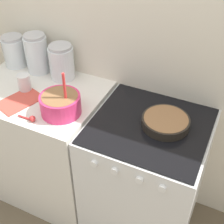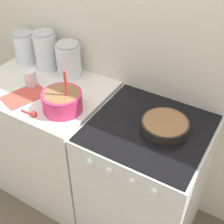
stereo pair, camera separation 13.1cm
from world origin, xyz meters
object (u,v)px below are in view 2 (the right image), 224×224
(storage_jar_left, at_px, (25,49))
(tin_can, at_px, (31,78))
(stove, at_px, (144,181))
(mixing_bowl, at_px, (62,100))
(baking_pan, at_px, (165,125))
(storage_jar_middle, at_px, (46,53))
(storage_jar_right, at_px, (69,62))

(storage_jar_left, bearing_deg, tin_can, -42.71)
(stove, height_order, mixing_bowl, mixing_bowl)
(mixing_bowl, xyz_separation_m, tin_can, (-0.34, 0.10, -0.01))
(baking_pan, distance_m, storage_jar_middle, 1.01)
(stove, bearing_deg, storage_jar_left, 168.86)
(baking_pan, height_order, tin_can, tin_can)
(tin_can, bearing_deg, baking_pan, 3.03)
(stove, height_order, tin_can, tin_can)
(stove, xyz_separation_m, mixing_bowl, (-0.51, -0.12, 0.54))
(storage_jar_left, relative_size, tin_can, 1.98)
(storage_jar_middle, height_order, tin_can, storage_jar_middle)
(mixing_bowl, relative_size, baking_pan, 1.05)
(mixing_bowl, height_order, storage_jar_right, mixing_bowl)
(stove, xyz_separation_m, storage_jar_middle, (-0.91, 0.22, 0.59))
(mixing_bowl, height_order, tin_can, mixing_bowl)
(storage_jar_right, bearing_deg, baking_pan, -13.39)
(stove, relative_size, baking_pan, 3.49)
(stove, xyz_separation_m, baking_pan, (0.08, 0.03, 0.50))
(storage_jar_left, xyz_separation_m, storage_jar_right, (0.40, 0.00, 0.01))
(baking_pan, height_order, storage_jar_right, storage_jar_right)
(storage_jar_middle, bearing_deg, baking_pan, -10.78)
(storage_jar_middle, distance_m, tin_can, 0.25)
(mixing_bowl, distance_m, storage_jar_right, 0.39)
(baking_pan, distance_m, storage_jar_left, 1.21)
(storage_jar_middle, xyz_separation_m, tin_can, (0.06, -0.24, -0.06))
(mixing_bowl, relative_size, storage_jar_middle, 1.03)
(storage_jar_middle, bearing_deg, mixing_bowl, -40.20)
(stove, xyz_separation_m, storage_jar_right, (-0.72, 0.22, 0.57))
(stove, xyz_separation_m, storage_jar_left, (-1.11, 0.22, 0.56))
(baking_pan, xyz_separation_m, storage_jar_left, (-1.19, 0.19, 0.07))
(baking_pan, distance_m, tin_can, 0.93)
(storage_jar_left, bearing_deg, baking_pan, -9.02)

